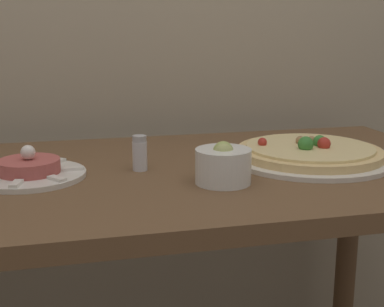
% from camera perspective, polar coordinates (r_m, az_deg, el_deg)
% --- Properties ---
extents(dining_table, '(1.29, 0.68, 0.79)m').
position_cam_1_polar(dining_table, '(1.14, -2.16, -7.56)').
color(dining_table, brown).
rests_on(dining_table, ground_plane).
extents(pizza_plate, '(0.36, 0.36, 0.06)m').
position_cam_1_polar(pizza_plate, '(1.20, 12.42, 0.02)').
color(pizza_plate, silver).
rests_on(pizza_plate, dining_table).
extents(tartare_plate, '(0.22, 0.22, 0.06)m').
position_cam_1_polar(tartare_plate, '(1.08, -16.96, -1.77)').
color(tartare_plate, silver).
rests_on(tartare_plate, dining_table).
extents(small_bowl, '(0.10, 0.10, 0.08)m').
position_cam_1_polar(small_bowl, '(1.00, 3.35, -1.12)').
color(small_bowl, white).
rests_on(small_bowl, dining_table).
extents(salt_shaker, '(0.03, 0.03, 0.07)m').
position_cam_1_polar(salt_shaker, '(1.09, -5.59, 0.03)').
color(salt_shaker, silver).
rests_on(salt_shaker, dining_table).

